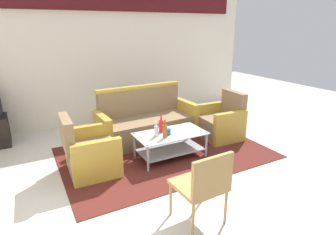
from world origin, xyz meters
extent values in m
plane|color=beige|center=(0.00, 0.00, 0.00)|extent=(14.00, 14.00, 0.00)
cube|color=silver|center=(0.00, 3.06, 1.40)|extent=(6.52, 0.12, 2.80)
cube|color=#4C1419|center=(0.00, 2.97, 2.47)|extent=(5.76, 0.08, 0.36)
cube|color=#511E19|center=(0.06, 0.85, 0.01)|extent=(3.29, 2.15, 0.01)
cube|color=#7F6647|center=(0.03, 1.48, 0.22)|extent=(1.63, 0.77, 0.42)
cube|color=#7F6647|center=(0.02, 1.80, 0.67)|extent=(1.60, 0.21, 0.48)
cube|color=#B79333|center=(0.87, 1.51, 0.32)|extent=(0.15, 0.70, 0.62)
cube|color=#B79333|center=(-0.81, 1.44, 0.32)|extent=(0.15, 0.70, 0.62)
cube|color=#B79333|center=(0.02, 1.80, 0.94)|extent=(1.64, 0.17, 0.06)
cube|color=#7F6647|center=(-1.14, 0.81, 0.21)|extent=(0.68, 0.62, 0.40)
cube|color=#7F6647|center=(-1.45, 0.82, 0.64)|extent=(0.14, 0.60, 0.45)
cube|color=#B79333|center=(-1.13, 1.14, 0.30)|extent=(0.66, 0.12, 0.58)
cube|color=#B79333|center=(-1.15, 0.48, 0.30)|extent=(0.66, 0.12, 0.58)
cube|color=#7F6647|center=(1.25, 0.97, 0.21)|extent=(0.69, 0.63, 0.40)
cube|color=#7F6647|center=(1.56, 0.96, 0.64)|extent=(0.15, 0.60, 0.45)
cube|color=#B79333|center=(1.24, 0.64, 0.30)|extent=(0.66, 0.13, 0.58)
cube|color=#B79333|center=(1.27, 1.30, 0.30)|extent=(0.66, 0.13, 0.58)
cube|color=silver|center=(0.06, 0.68, 0.40)|extent=(1.10, 0.60, 0.02)
cube|color=#9E9EA5|center=(0.06, 0.68, 0.13)|extent=(1.00, 0.52, 0.02)
cylinder|color=#9E9EA5|center=(-0.45, 0.94, 0.21)|extent=(0.04, 0.04, 0.40)
cylinder|color=#9E9EA5|center=(0.57, 0.94, 0.21)|extent=(0.04, 0.04, 0.40)
cylinder|color=#9E9EA5|center=(-0.45, 0.42, 0.21)|extent=(0.04, 0.04, 0.40)
cylinder|color=#9E9EA5|center=(0.57, 0.42, 0.21)|extent=(0.04, 0.04, 0.40)
cylinder|color=silver|center=(-0.19, 0.67, 0.49)|extent=(0.06, 0.06, 0.17)
cylinder|color=silver|center=(-0.19, 0.67, 0.61)|extent=(0.02, 0.02, 0.07)
cylinder|color=red|center=(-0.04, 0.80, 0.51)|extent=(0.08, 0.08, 0.19)
cylinder|color=red|center=(-0.04, 0.80, 0.64)|extent=(0.03, 0.03, 0.08)
cylinder|color=brown|center=(-0.10, 0.56, 0.51)|extent=(0.06, 0.06, 0.20)
cylinder|color=brown|center=(-0.10, 0.56, 0.66)|extent=(0.02, 0.02, 0.09)
cylinder|color=#2659A5|center=(0.00, 0.64, 0.46)|extent=(0.08, 0.08, 0.10)
cube|color=#AD844C|center=(-0.41, -0.78, 0.42)|extent=(0.50, 0.50, 0.04)
cube|color=#AD844C|center=(-0.41, -1.00, 0.64)|extent=(0.48, 0.06, 0.40)
cylinder|color=#AD844C|center=(-0.63, -0.57, 0.21)|extent=(0.03, 0.03, 0.42)
cylinder|color=#AD844C|center=(-0.21, -0.56, 0.21)|extent=(0.03, 0.03, 0.42)
cylinder|color=#AD844C|center=(-0.62, -0.99, 0.21)|extent=(0.03, 0.03, 0.42)
cylinder|color=#AD844C|center=(-0.20, -0.98, 0.21)|extent=(0.03, 0.03, 0.42)
camera|label=1|loc=(-1.90, -2.86, 2.00)|focal=29.72mm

